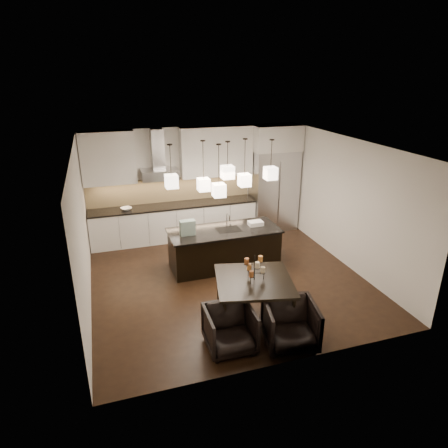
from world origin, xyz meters
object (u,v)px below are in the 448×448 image
object	(u,v)px
dining_table	(254,299)
armchair_left	(230,329)
refrigerator	(274,190)
armchair_right	(290,325)
island_body	(224,249)

from	to	relation	value
dining_table	armchair_left	xyz separation A→B (m)	(-0.65, -0.64, -0.04)
dining_table	armchair_left	world-z (taller)	dining_table
refrigerator	armchair_left	size ratio (longest dim) A/B	2.81
armchair_left	armchair_right	xyz separation A→B (m)	(0.93, -0.21, 0.02)
refrigerator	dining_table	size ratio (longest dim) A/B	1.68
dining_table	island_body	bearing A→B (deg)	99.08
refrigerator	armchair_right	size ratio (longest dim) A/B	2.63
armchair_right	dining_table	bearing A→B (deg)	119.96
refrigerator	island_body	distance (m)	2.76
dining_table	armchair_right	xyz separation A→B (m)	(0.28, -0.85, -0.01)
dining_table	armchair_right	world-z (taller)	dining_table
refrigerator	island_body	xyz separation A→B (m)	(-1.98, -1.81, -0.66)
dining_table	armchair_right	distance (m)	0.90
refrigerator	armchair_right	distance (m)	5.14
armchair_right	refrigerator	bearing A→B (deg)	80.51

